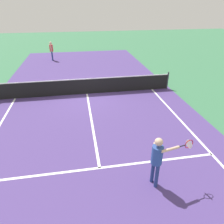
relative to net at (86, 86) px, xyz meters
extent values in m
plane|color=#38724C|center=(0.00, 0.00, -0.49)|extent=(60.00, 60.00, 0.00)
cube|color=#4C387A|center=(0.00, 0.00, -0.49)|extent=(10.62, 24.40, 0.00)
cube|color=white|center=(4.11, -5.95, -0.49)|extent=(0.10, 11.89, 0.01)
cube|color=white|center=(0.00, -6.40, -0.49)|extent=(8.22, 0.10, 0.01)
cube|color=white|center=(0.00, -3.20, -0.49)|extent=(0.10, 6.40, 0.01)
cylinder|color=#33383D|center=(5.09, 0.00, 0.04)|extent=(0.09, 0.09, 1.07)
cube|color=black|center=(0.00, 0.00, -0.04)|extent=(10.19, 0.02, 0.91)
cube|color=white|center=(0.00, 0.00, 0.44)|extent=(10.19, 0.03, 0.05)
cylinder|color=navy|center=(1.51, -7.24, -0.08)|extent=(0.11, 0.11, 0.83)
cylinder|color=navy|center=(1.56, -7.45, -0.08)|extent=(0.11, 0.11, 0.83)
cylinder|color=#2D4C99|center=(1.54, -7.35, 0.63)|extent=(0.32, 0.32, 0.58)
sphere|color=beige|center=(1.54, -7.35, 1.07)|extent=(0.23, 0.23, 0.23)
cylinder|color=beige|center=(1.50, -7.18, 0.63)|extent=(0.08, 0.08, 0.56)
cylinder|color=beige|center=(1.85, -7.45, 0.87)|extent=(0.57, 0.19, 0.08)
cylinder|color=black|center=(2.23, -7.37, 0.87)|extent=(0.22, 0.07, 0.03)
torus|color=red|center=(2.47, -7.32, 0.87)|extent=(0.28, 0.08, 0.28)
cylinder|color=silver|center=(2.47, -7.32, 0.87)|extent=(0.06, 0.25, 0.25)
cylinder|color=navy|center=(-2.67, 8.57, -0.07)|extent=(0.11, 0.11, 0.84)
cylinder|color=navy|center=(-2.67, 8.79, -0.07)|extent=(0.11, 0.11, 0.84)
cylinder|color=red|center=(-2.67, 8.68, 0.64)|extent=(0.32, 0.32, 0.59)
sphere|color=beige|center=(-2.67, 8.68, 1.09)|extent=(0.23, 0.23, 0.23)
cylinder|color=beige|center=(-2.67, 8.51, 0.65)|extent=(0.08, 0.08, 0.57)
cylinder|color=beige|center=(-2.67, 8.85, 0.65)|extent=(0.08, 0.08, 0.57)
camera|label=1|loc=(-0.48, -11.56, 4.40)|focal=32.97mm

